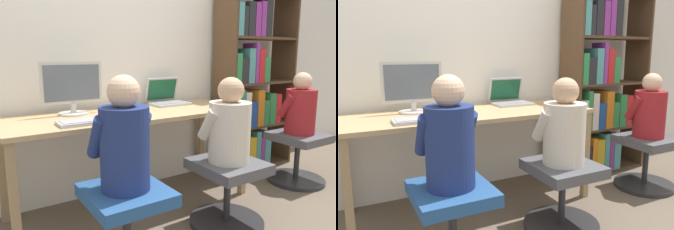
{
  "view_description": "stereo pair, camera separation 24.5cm",
  "coord_description": "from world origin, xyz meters",
  "views": [
    {
      "loc": [
        -1.1,
        -1.85,
        1.19
      ],
      "look_at": [
        0.21,
        0.17,
        0.74
      ],
      "focal_mm": 35.0,
      "sensor_mm": 36.0,
      "label": 1
    },
    {
      "loc": [
        -0.89,
        -1.98,
        1.19
      ],
      "look_at": [
        0.21,
        0.17,
        0.74
      ],
      "focal_mm": 35.0,
      "sensor_mm": 36.0,
      "label": 2
    }
  ],
  "objects": [
    {
      "name": "ground_plane",
      "position": [
        0.0,
        0.0,
        0.0
      ],
      "size": [
        14.0,
        14.0,
        0.0
      ],
      "primitive_type": "plane",
      "color": "brown"
    },
    {
      "name": "desktop_monitor",
      "position": [
        -0.4,
        0.49,
        0.94
      ],
      "size": [
        0.44,
        0.22,
        0.38
      ],
      "color": "beige",
      "rests_on": "desk"
    },
    {
      "name": "laptop",
      "position": [
        0.44,
        0.53,
        0.8
      ],
      "size": [
        0.32,
        0.27,
        0.23
      ],
      "color": "#B7B7BC",
      "rests_on": "desk"
    },
    {
      "name": "keyboard",
      "position": [
        -0.39,
        0.13,
        0.77
      ],
      "size": [
        0.44,
        0.16,
        0.03
      ],
      "color": "#B2B2B7",
      "rests_on": "desk"
    },
    {
      "name": "bookshelf",
      "position": [
        1.41,
        0.47,
        0.82
      ],
      "size": [
        0.9,
        0.32,
        1.8
      ],
      "color": "#513823",
      "rests_on": "ground_plane"
    },
    {
      "name": "person_at_laptop",
      "position": [
        0.42,
        -0.28,
        0.71
      ],
      "size": [
        0.34,
        0.29,
        0.58
      ],
      "color": "beige",
      "rests_on": "office_chair_right"
    },
    {
      "name": "computer_mouse_by_keyboard",
      "position": [
        -0.11,
        0.12,
        0.77
      ],
      "size": [
        0.07,
        0.09,
        0.03
      ],
      "color": "black",
      "rests_on": "desk"
    },
    {
      "name": "office_chair_side",
      "position": [
        1.52,
        -0.05,
        0.26
      ],
      "size": [
        0.52,
        0.52,
        0.47
      ],
      "color": "#262628",
      "rests_on": "ground_plane"
    },
    {
      "name": "person_at_monitor",
      "position": [
        -0.38,
        -0.31,
        0.74
      ],
      "size": [
        0.33,
        0.3,
        0.62
      ],
      "color": "navy",
      "rests_on": "office_chair_left"
    },
    {
      "name": "office_chair_right",
      "position": [
        0.42,
        -0.28,
        0.26
      ],
      "size": [
        0.52,
        0.52,
        0.47
      ],
      "color": "#262628",
      "rests_on": "ground_plane"
    },
    {
      "name": "desk",
      "position": [
        0.0,
        0.33,
        0.68
      ],
      "size": [
        1.86,
        0.65,
        0.76
      ],
      "color": "tan",
      "rests_on": "ground_plane"
    },
    {
      "name": "office_chair_left",
      "position": [
        -0.38,
        -0.32,
        0.26
      ],
      "size": [
        0.52,
        0.52,
        0.47
      ],
      "color": "#262628",
      "rests_on": "ground_plane"
    },
    {
      "name": "person_near_shelf",
      "position": [
        1.52,
        -0.04,
        0.71
      ],
      "size": [
        0.33,
        0.28,
        0.56
      ],
      "color": "maroon",
      "rests_on": "office_chair_side"
    },
    {
      "name": "wall_back",
      "position": [
        0.0,
        0.72,
        1.3
      ],
      "size": [
        10.0,
        0.05,
        2.6
      ],
      "color": "white",
      "rests_on": "ground_plane"
    }
  ]
}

